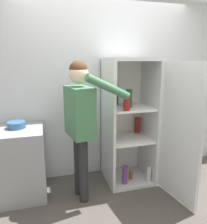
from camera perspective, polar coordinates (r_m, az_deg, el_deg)
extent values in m
plane|color=#4C4742|center=(2.82, 5.78, -23.71)|extent=(12.00, 12.00, 0.00)
cube|color=silver|center=(3.21, -0.06, 5.80)|extent=(7.00, 0.06, 2.55)
cube|color=silver|center=(3.38, 6.19, -16.54)|extent=(0.64, 0.61, 0.04)
cube|color=silver|center=(2.93, 7.04, 13.42)|extent=(0.64, 0.61, 0.04)
cube|color=white|center=(3.31, 4.71, -1.32)|extent=(0.64, 0.03, 1.65)
cube|color=silver|center=(2.95, 1.12, -3.11)|extent=(0.04, 0.61, 1.65)
cube|color=silver|center=(3.17, 11.67, -2.20)|extent=(0.03, 0.61, 1.65)
cube|color=white|center=(3.12, 6.47, -6.91)|extent=(0.57, 0.54, 0.02)
cube|color=white|center=(3.00, 6.70, 1.15)|extent=(0.57, 0.54, 0.02)
cube|color=silver|center=(2.71, 19.36, -5.40)|extent=(0.14, 0.64, 1.65)
cylinder|color=#723884|center=(3.13, 5.59, -16.01)|extent=(0.07, 0.07, 0.26)
cylinder|color=black|center=(3.08, 3.08, 4.11)|extent=(0.09, 0.09, 0.25)
cylinder|color=beige|center=(3.24, 11.74, -15.73)|extent=(0.06, 0.06, 0.21)
cylinder|color=#1E5123|center=(2.93, 6.70, 3.57)|extent=(0.08, 0.08, 0.25)
cylinder|color=maroon|center=(2.74, 6.09, 2.53)|extent=(0.08, 0.08, 0.21)
cylinder|color=maroon|center=(3.31, 8.77, -3.37)|extent=(0.08, 0.08, 0.24)
cylinder|color=#9E4C19|center=(3.28, 7.12, -16.09)|extent=(0.06, 0.06, 0.11)
cylinder|color=#262628|center=(2.87, -6.56, -13.37)|extent=(0.11, 0.11, 0.82)
cylinder|color=#262628|center=(2.72, -5.24, -14.91)|extent=(0.11, 0.11, 0.82)
cube|color=#3F724C|center=(2.55, -6.30, 0.06)|extent=(0.32, 0.47, 0.58)
sphere|color=beige|center=(2.48, -6.56, 9.97)|extent=(0.23, 0.23, 0.23)
sphere|color=#4C2D19|center=(2.48, -6.59, 10.89)|extent=(0.21, 0.21, 0.21)
cylinder|color=#3F724C|center=(2.78, -8.02, 0.51)|extent=(0.09, 0.09, 0.55)
cylinder|color=#3F724C|center=(2.37, 1.22, 6.52)|extent=(0.54, 0.18, 0.31)
cube|color=gray|center=(3.00, -20.67, -12.30)|extent=(0.57, 0.62, 0.88)
cylinder|color=#335B8E|center=(2.89, -21.80, -3.15)|extent=(0.22, 0.22, 0.08)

